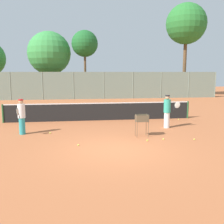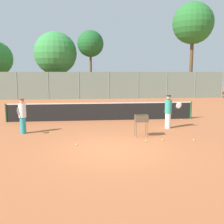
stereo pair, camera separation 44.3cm
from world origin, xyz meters
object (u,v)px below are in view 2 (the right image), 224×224
(player_red_cap, at_px, (22,116))
(player_white_outfit, at_px, (168,111))
(tennis_net, at_px, (102,111))
(ball_cart, at_px, (141,120))

(player_red_cap, bearing_deg, player_white_outfit, 99.99)
(player_red_cap, bearing_deg, tennis_net, 134.31)
(tennis_net, bearing_deg, player_red_cap, -141.99)
(player_white_outfit, height_order, ball_cart, player_white_outfit)
(player_white_outfit, xyz_separation_m, ball_cart, (-1.77, -1.62, -0.13))
(tennis_net, xyz_separation_m, ball_cart, (1.50, -4.21, 0.20))
(player_red_cap, distance_m, ball_cart, 5.54)
(tennis_net, height_order, player_red_cap, player_red_cap)
(tennis_net, xyz_separation_m, player_red_cap, (-3.91, -3.06, 0.30))
(player_white_outfit, distance_m, player_red_cap, 7.20)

